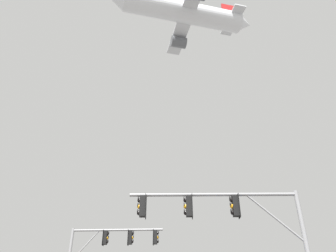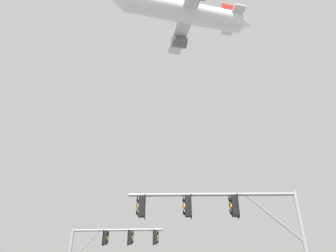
% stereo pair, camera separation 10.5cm
% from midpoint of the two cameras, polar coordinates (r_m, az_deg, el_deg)
% --- Properties ---
extents(signal_pole_near, '(7.56, 0.78, 6.33)m').
position_cam_midpoint_polar(signal_pole_near, '(14.66, 11.45, -16.41)').
color(signal_pole_near, gray).
rests_on(signal_pole_near, ground).
extents(signal_pole_far, '(6.48, 0.92, 6.76)m').
position_cam_midpoint_polar(signal_pole_far, '(24.01, -10.94, -20.95)').
color(signal_pole_far, gray).
rests_on(signal_pole_far, ground).
extents(airplane, '(27.29, 21.08, 7.44)m').
position_cam_midpoint_polar(airplane, '(63.07, 2.87, 19.50)').
color(airplane, white).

